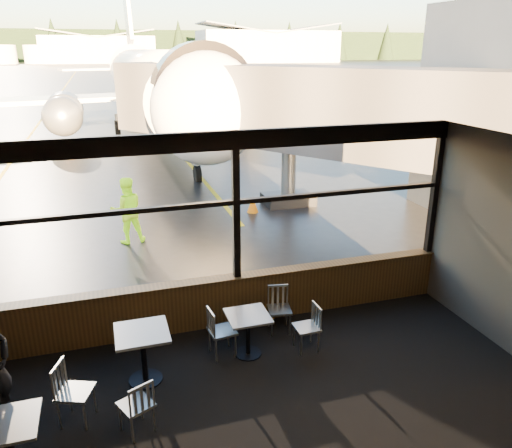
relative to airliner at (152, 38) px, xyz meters
name	(u,v)px	position (x,y,z in m)	size (l,w,h in m)	color
ground_plane	(104,70)	(-1.13, 98.02, -5.29)	(520.00, 520.00, 0.00)	black
carpet_floor	(298,435)	(-1.13, -24.98, -5.28)	(8.00, 6.00, 0.01)	black
ceiling	(308,172)	(-1.13, -24.98, -1.79)	(8.00, 6.00, 0.04)	#38332D
window_sill	(237,300)	(-1.13, -21.98, -4.84)	(8.00, 0.28, 0.90)	#513518
window_header	(235,140)	(-1.13, -21.98, -1.94)	(8.00, 0.18, 0.30)	black
mullion_centre	(236,208)	(-1.13, -21.98, -3.09)	(0.12, 0.12, 2.60)	black
mullion_right	(435,189)	(2.82, -21.98, -3.09)	(0.12, 0.12, 2.60)	black
window_transom	(236,202)	(-1.13, -21.98, -2.99)	(8.00, 0.10, 0.08)	black
airliner	(152,38)	(0.00, 0.00, 0.00)	(28.87, 34.64, 10.58)	white
jet_bridge	(307,132)	(2.47, -16.48, -2.81)	(9.32, 11.39, 4.97)	#2C2C2F
cafe_table_near	(248,335)	(-1.24, -23.03, -4.93)	(0.66, 0.66, 0.73)	gray
cafe_table_mid	(144,356)	(-2.91, -23.23, -4.87)	(0.77, 0.77, 0.85)	gray
chair_near_e	(306,328)	(-0.28, -23.17, -4.89)	(0.44, 0.44, 0.81)	#ABA69A
chair_near_w	(222,332)	(-1.64, -22.91, -4.86)	(0.47, 0.47, 0.86)	#B6B2A4
chair_near_n	(279,310)	(-0.51, -22.50, -4.88)	(0.45, 0.45, 0.83)	#B5B0A3
chair_mid_s	(136,405)	(-3.11, -24.27, -4.88)	(0.45, 0.45, 0.82)	#B0AB9F
chair_mid_w	(75,393)	(-3.86, -23.83, -4.85)	(0.48, 0.48, 0.89)	#B9B4A7
ground_crew	(127,210)	(-2.76, -17.25, -4.44)	(0.83, 0.65, 1.71)	#BFF219
cone_nose	(253,205)	(1.03, -15.82, -5.05)	(0.35, 0.35, 0.49)	#F55107
cone_wing	(69,145)	(-4.79, -3.52, -5.06)	(0.34, 0.34, 0.47)	#FC4E07
hangar_mid	(98,48)	(-1.13, 163.02, -0.29)	(38.00, 15.00, 10.00)	silver
hangar_right	(267,45)	(58.87, 156.02, 0.71)	(50.00, 20.00, 12.00)	silver
fuel_tank_a	(4,55)	(-31.13, 160.02, -2.29)	(8.00, 8.00, 6.00)	silver
fuel_tank_b	(37,54)	(-21.13, 160.02, -2.29)	(8.00, 8.00, 6.00)	silver
fuel_tank_c	(68,54)	(-11.13, 160.02, -2.29)	(8.00, 8.00, 6.00)	silver
treeline	(97,46)	(-1.13, 188.02, 0.71)	(360.00, 3.00, 12.00)	black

